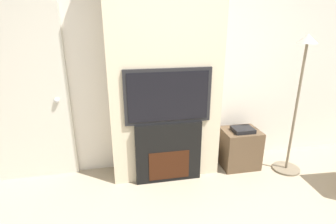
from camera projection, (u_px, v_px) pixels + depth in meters
name	position (u px, v px, depth m)	size (l,w,h in m)	color
wall_back	(161.00, 62.00, 3.14)	(6.00, 0.06, 2.70)	silver
chimney_breast	(165.00, 65.00, 2.93)	(1.27, 0.40, 2.70)	beige
fireplace	(168.00, 152.00, 3.07)	(0.77, 0.15, 0.73)	black
television	(168.00, 96.00, 2.84)	(0.96, 0.07, 0.61)	black
floor_lamp	(299.00, 94.00, 3.05)	(0.34, 0.34, 1.68)	#726651
media_stand	(240.00, 148.00, 3.40)	(0.47, 0.39, 0.55)	brown
entry_door	(27.00, 97.00, 2.92)	(0.91, 0.09, 2.01)	beige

